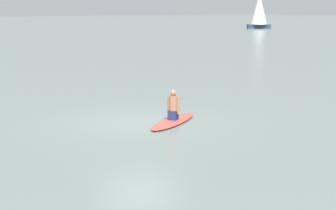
{
  "coord_description": "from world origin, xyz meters",
  "views": [
    {
      "loc": [
        9.28,
        14.15,
        3.54
      ],
      "look_at": [
        -0.62,
        0.71,
        0.58
      ],
      "focal_mm": 58.97,
      "sensor_mm": 36.0,
      "label": 1
    }
  ],
  "objects": [
    {
      "name": "ground_plane",
      "position": [
        0.0,
        0.0,
        0.0
      ],
      "size": [
        400.0,
        400.0,
        0.0
      ],
      "primitive_type": "plane",
      "color": "slate"
    },
    {
      "name": "surfboard",
      "position": [
        -0.84,
        0.7,
        0.05
      ],
      "size": [
        2.92,
        2.13,
        0.09
      ],
      "primitive_type": "ellipsoid",
      "rotation": [
        0.0,
        0.0,
        -2.61
      ],
      "color": "#D84C3F",
      "rests_on": "ground"
    },
    {
      "name": "person_paddler",
      "position": [
        -0.84,
        0.7,
        0.52
      ],
      "size": [
        0.4,
        0.39,
        0.94
      ],
      "rotation": [
        0.0,
        0.0,
        -2.61
      ],
      "color": "navy",
      "rests_on": "surfboard"
    },
    {
      "name": "sailboat_near_right",
      "position": [
        -58.98,
        -52.57,
        3.09
      ],
      "size": [
        3.96,
        3.76,
        6.63
      ],
      "rotation": [
        0.0,
        0.0,
        -0.54
      ],
      "color": "#2D3851",
      "rests_on": "ground"
    }
  ]
}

